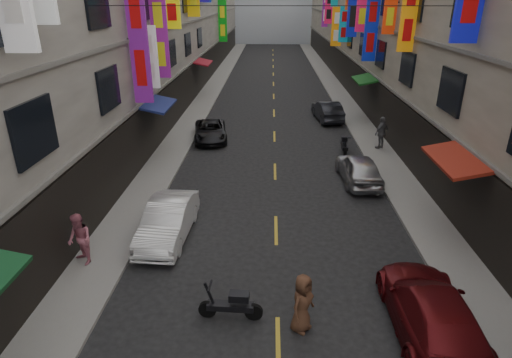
# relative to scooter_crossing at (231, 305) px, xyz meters

# --- Properties ---
(sidewalk_left) EXTENTS (2.00, 90.00, 0.12)m
(sidewalk_left) POSITION_rel_scooter_crossing_xyz_m (-4.72, 28.95, -0.38)
(sidewalk_left) COLOR slate
(sidewalk_left) RESTS_ON ground
(sidewalk_right) EXTENTS (2.00, 90.00, 0.12)m
(sidewalk_right) POSITION_rel_scooter_crossing_xyz_m (7.28, 28.95, -0.38)
(sidewalk_right) COLOR slate
(sidewalk_right) RESTS_ON ground
(street_awnings) EXTENTS (13.99, 35.20, 0.41)m
(street_awnings) POSITION_rel_scooter_crossing_xyz_m (0.02, 12.95, 2.56)
(street_awnings) COLOR #124621
(street_awnings) RESTS_ON ground
(lane_markings) EXTENTS (0.12, 80.20, 0.01)m
(lane_markings) POSITION_rel_scooter_crossing_xyz_m (1.28, 25.95, -0.44)
(lane_markings) COLOR gold
(lane_markings) RESTS_ON ground
(scooter_crossing) EXTENTS (1.80, 0.50, 1.14)m
(scooter_crossing) POSITION_rel_scooter_crossing_xyz_m (0.00, 0.00, 0.00)
(scooter_crossing) COLOR black
(scooter_crossing) RESTS_ON ground
(scooter_far_right) EXTENTS (0.50, 1.80, 1.14)m
(scooter_far_right) POSITION_rel_scooter_crossing_xyz_m (5.28, 14.06, 0.00)
(scooter_far_right) COLOR black
(scooter_far_right) RESTS_ON ground
(car_left_mid) EXTENTS (1.67, 4.32, 1.40)m
(car_left_mid) POSITION_rel_scooter_crossing_xyz_m (-2.72, 4.28, 0.26)
(car_left_mid) COLOR white
(car_left_mid) RESTS_ON ground
(car_left_far) EXTENTS (2.53, 4.43, 1.17)m
(car_left_far) POSITION_rel_scooter_crossing_xyz_m (-2.72, 16.10, 0.14)
(car_left_far) COLOR black
(car_left_far) RESTS_ON ground
(car_right_near) EXTENTS (2.06, 4.96, 1.43)m
(car_right_near) POSITION_rel_scooter_crossing_xyz_m (5.28, -0.42, 0.27)
(car_right_near) COLOR #5F1014
(car_right_near) RESTS_ON ground
(car_right_mid) EXTENTS (1.86, 4.16, 1.39)m
(car_right_mid) POSITION_rel_scooter_crossing_xyz_m (5.28, 9.75, 0.25)
(car_right_mid) COLOR #B1B2B6
(car_right_mid) RESTS_ON ground
(car_right_far) EXTENTS (2.01, 4.41, 1.40)m
(car_right_far) POSITION_rel_scooter_crossing_xyz_m (5.12, 21.04, 0.26)
(car_right_far) COLOR #212228
(car_right_far) RESTS_ON ground
(pedestrian_lfar) EXTENTS (1.04, 1.02, 1.78)m
(pedestrian_lfar) POSITION_rel_scooter_crossing_xyz_m (-5.15, 2.35, 0.57)
(pedestrian_lfar) COLOR #BF6578
(pedestrian_lfar) RESTS_ON sidewalk_left
(pedestrian_rfar) EXTENTS (1.26, 1.19, 1.89)m
(pedestrian_rfar) POSITION_rel_scooter_crossing_xyz_m (7.44, 14.49, 0.62)
(pedestrian_rfar) COLOR #59595C
(pedestrian_rfar) RESTS_ON sidewalk_right
(pedestrian_crossing) EXTENTS (0.95, 1.00, 1.70)m
(pedestrian_crossing) POSITION_rel_scooter_crossing_xyz_m (1.91, -0.35, 0.41)
(pedestrian_crossing) COLOR #4D2F1F
(pedestrian_crossing) RESTS_ON ground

